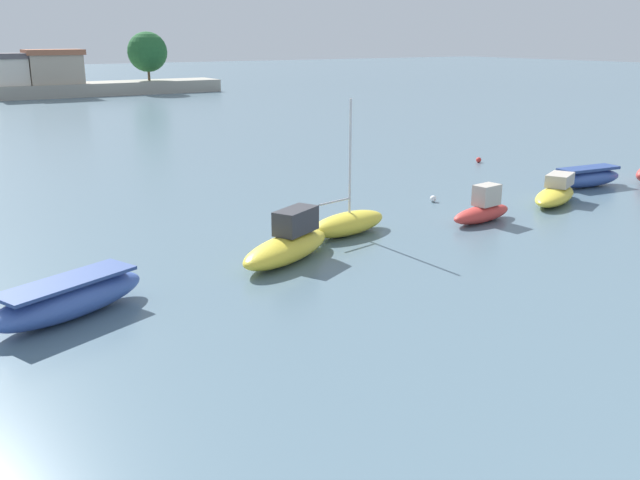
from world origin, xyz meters
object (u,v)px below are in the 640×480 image
at_px(mooring_buoy_0, 479,160).
at_px(moored_boat_7, 556,193).
at_px(moored_boat_5, 348,223).
at_px(mooring_buoy_1, 433,199).
at_px(moored_boat_6, 483,209).
at_px(moored_boat_8, 587,177).
at_px(moored_boat_4, 288,244).
at_px(moored_boat_3, 69,299).

bearing_deg(mooring_buoy_0, moored_boat_7, -115.40).
distance_m(moored_boat_5, mooring_buoy_1, 7.32).
bearing_deg(mooring_buoy_1, moored_boat_6, -99.09).
height_order(moored_boat_7, mooring_buoy_0, moored_boat_7).
xyz_separation_m(moored_boat_7, moored_boat_8, (4.52, 1.66, 0.01)).
xyz_separation_m(moored_boat_5, moored_boat_6, (6.19, -1.45, 0.07)).
distance_m(moored_boat_5, moored_boat_8, 16.32).
height_order(moored_boat_6, moored_boat_8, moored_boat_6).
relative_size(moored_boat_4, moored_boat_8, 1.09).
xyz_separation_m(moored_boat_3, moored_boat_8, (28.12, 3.91, -0.04)).
height_order(moored_boat_8, mooring_buoy_0, moored_boat_8).
bearing_deg(moored_boat_6, moored_boat_3, 176.78).
xyz_separation_m(moored_boat_8, mooring_buoy_1, (-9.46, 1.67, -0.36)).
bearing_deg(mooring_buoy_1, mooring_buoy_0, 35.22).
xyz_separation_m(moored_boat_3, moored_boat_7, (23.60, 2.25, -0.05)).
distance_m(moored_boat_4, moored_boat_8, 20.27).
height_order(moored_boat_3, moored_boat_7, moored_boat_7).
relative_size(moored_boat_4, moored_boat_6, 1.36).
bearing_deg(moored_boat_7, moored_boat_6, 161.59).
distance_m(moored_boat_3, moored_boat_8, 28.39).
xyz_separation_m(moored_boat_7, mooring_buoy_1, (-4.94, 3.33, -0.34)).
relative_size(moored_boat_3, mooring_buoy_0, 15.35).
distance_m(moored_boat_4, mooring_buoy_0, 23.32).
bearing_deg(moored_boat_8, moored_boat_6, -160.93).
height_order(moored_boat_3, mooring_buoy_0, moored_boat_3).
bearing_deg(moored_boat_8, mooring_buoy_0, 93.58).
bearing_deg(moored_boat_6, moored_boat_7, -0.90).
height_order(moored_boat_3, moored_boat_8, moored_boat_3).
distance_m(moored_boat_7, moored_boat_8, 4.82).
distance_m(moored_boat_8, mooring_buoy_0, 8.60).
distance_m(moored_boat_6, mooring_buoy_1, 4.11).
height_order(moored_boat_5, mooring_buoy_0, moored_boat_5).
bearing_deg(moored_boat_5, mooring_buoy_1, 8.74).
bearing_deg(moored_boat_4, mooring_buoy_0, 1.77).
bearing_deg(moored_boat_7, moored_boat_3, 159.82).
xyz_separation_m(moored_boat_6, moored_boat_8, (10.11, 2.37, -0.04)).
height_order(moored_boat_8, mooring_buoy_1, moored_boat_8).
height_order(moored_boat_4, moored_boat_5, moored_boat_5).
bearing_deg(moored_boat_8, moored_boat_7, -153.97).
bearing_deg(moored_boat_3, mooring_buoy_0, 1.77).
relative_size(moored_boat_7, mooring_buoy_0, 13.38).
xyz_separation_m(moored_boat_6, moored_boat_7, (5.58, 0.71, -0.05)).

